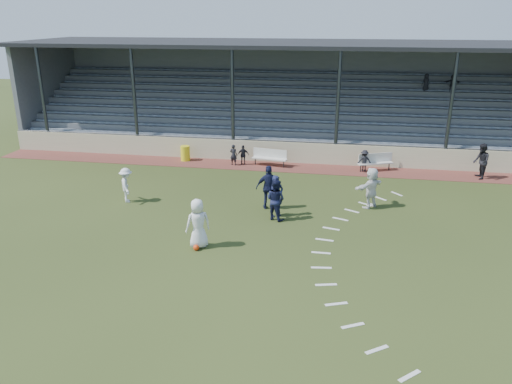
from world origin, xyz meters
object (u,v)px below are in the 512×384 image
at_px(bench_right, 375,160).
at_px(trash_bin, 185,153).
at_px(bench_left, 270,156).
at_px(player_white_lead, 198,224).
at_px(football, 196,248).
at_px(player_navy_lead, 276,196).
at_px(official, 481,161).

xyz_separation_m(bench_right, trash_bin, (-10.96, 0.05, -0.13)).
xyz_separation_m(bench_left, player_white_lead, (-1.02, -10.94, 0.36)).
relative_size(football, player_navy_lead, 0.12).
height_order(player_white_lead, official, official).
height_order(bench_left, player_navy_lead, player_navy_lead).
bearing_deg(football, bench_left, 84.79).
distance_m(trash_bin, player_white_lead, 11.83).
xyz_separation_m(bench_right, official, (5.34, -0.56, 0.37)).
height_order(bench_right, trash_bin, bench_right).
bearing_deg(official, bench_right, -99.22).
xyz_separation_m(bench_left, trash_bin, (-5.07, 0.17, -0.13)).
bearing_deg(bench_right, official, -29.14).
bearing_deg(player_white_lead, bench_left, -127.43).
relative_size(bench_left, bench_right, 1.02).
bearing_deg(player_navy_lead, football, -166.15).
relative_size(bench_left, trash_bin, 2.33).
bearing_deg(bench_left, player_white_lead, -85.59).
bearing_deg(official, trash_bin, -95.33).
height_order(football, player_white_lead, player_white_lead).
relative_size(bench_right, player_white_lead, 1.06).
distance_m(bench_left, trash_bin, 5.07).
xyz_separation_m(trash_bin, player_navy_lead, (6.47, -7.59, 0.45)).
relative_size(bench_right, official, 1.07).
bearing_deg(player_white_lead, player_navy_lead, -156.66).
bearing_deg(football, trash_bin, 109.51).
bearing_deg(bench_right, player_white_lead, -145.08).
bearing_deg(bench_left, bench_right, 10.89).
height_order(bench_left, player_white_lead, player_white_lead).
distance_m(football, official, 16.36).
bearing_deg(bench_right, trash_bin, 156.65).
relative_size(football, player_white_lead, 0.12).
xyz_separation_m(bench_left, official, (11.23, -0.44, 0.37)).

